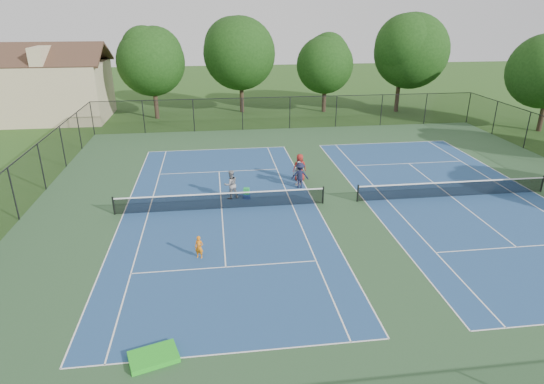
{
  "coord_description": "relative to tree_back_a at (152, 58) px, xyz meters",
  "views": [
    {
      "loc": [
        -7.24,
        -23.98,
        10.74
      ],
      "look_at": [
        -4.21,
        -1.0,
        1.3
      ],
      "focal_mm": 30.0,
      "sensor_mm": 36.0,
      "label": 1
    }
  ],
  "objects": [
    {
      "name": "clapboard_house",
      "position": [
        -10.0,
        1.0,
        -2.95
      ],
      "size": [
        10.8,
        8.1,
        7.65
      ],
      "color": "tan",
      "rests_on": "ground"
    },
    {
      "name": "child_player",
      "position": [
        4.84,
        -29.4,
        -5.49
      ],
      "size": [
        0.46,
        0.38,
        1.1
      ],
      "primitive_type": "imported",
      "rotation": [
        0.0,
        0.0,
        -0.34
      ],
      "color": "orange",
      "rests_on": "ground"
    },
    {
      "name": "tennis_court_right",
      "position": [
        20.0,
        -24.0,
        -5.94
      ],
      "size": [
        12.0,
        23.83,
        1.07
      ],
      "color": "navy",
      "rests_on": "ground"
    },
    {
      "name": "court_pad",
      "position": [
        13.0,
        -24.0,
        -6.03
      ],
      "size": [
        36.0,
        36.0,
        0.01
      ],
      "primitive_type": "cube",
      "color": "#2B4D2B",
      "rests_on": "ground"
    },
    {
      "name": "tree_back_a",
      "position": [
        0.0,
        0.0,
        0.0
      ],
      "size": [
        6.8,
        6.8,
        9.15
      ],
      "color": "#2D2116",
      "rests_on": "ground"
    },
    {
      "name": "bystander_a",
      "position": [
        11.09,
        -20.9,
        -5.21
      ],
      "size": [
        1.05,
        0.78,
        1.66
      ],
      "primitive_type": "imported",
      "rotation": [
        0.0,
        0.0,
        3.59
      ],
      "color": "silver",
      "rests_on": "ground"
    },
    {
      "name": "tree_back_b",
      "position": [
        9.0,
        2.0,
        0.56
      ],
      "size": [
        7.6,
        7.6,
        10.03
      ],
      "color": "#2D2116",
      "rests_on": "ground"
    },
    {
      "name": "green_tarp",
      "position": [
        3.44,
        -35.82,
        -5.94
      ],
      "size": [
        1.78,
        1.44,
        0.19
      ],
      "primitive_type": "cube",
      "rotation": [
        0.0,
        0.0,
        0.3
      ],
      "color": "#17A61B",
      "rests_on": "ground"
    },
    {
      "name": "instructor",
      "position": [
        6.63,
        -22.5,
        -5.14
      ],
      "size": [
        1.05,
        0.93,
        1.79
      ],
      "primitive_type": "imported",
      "rotation": [
        0.0,
        0.0,
        3.49
      ],
      "color": "gray",
      "rests_on": "ground"
    },
    {
      "name": "tennis_court_left",
      "position": [
        6.0,
        -24.0,
        -5.94
      ],
      "size": [
        12.0,
        23.83,
        1.07
      ],
      "color": "navy",
      "rests_on": "ground"
    },
    {
      "name": "bystander_c",
      "position": [
        11.3,
        -20.03,
        -5.12
      ],
      "size": [
        0.93,
        0.64,
        1.83
      ],
      "primitive_type": "imported",
      "rotation": [
        0.0,
        0.0,
        3.2
      ],
      "color": "maroon",
      "rests_on": "ground"
    },
    {
      "name": "tree_back_c",
      "position": [
        18.0,
        1.0,
        -0.56
      ],
      "size": [
        6.0,
        6.0,
        8.4
      ],
      "color": "#2D2116",
      "rests_on": "ground"
    },
    {
      "name": "bystander_b",
      "position": [
        11.08,
        -21.3,
        -5.2
      ],
      "size": [
        1.18,
        0.81,
        1.68
      ],
      "primitive_type": "imported",
      "rotation": [
        0.0,
        0.0,
        2.96
      ],
      "color": "#161931",
      "rests_on": "ground"
    },
    {
      "name": "perimeter_fence",
      "position": [
        13.0,
        -24.0,
        -4.44
      ],
      "size": [
        36.08,
        36.08,
        3.02
      ],
      "color": "black",
      "rests_on": "ground"
    },
    {
      "name": "ball_crate",
      "position": [
        7.55,
        -22.66,
        -5.89
      ],
      "size": [
        0.45,
        0.34,
        0.3
      ],
      "primitive_type": "cube",
      "rotation": [
        0.0,
        0.0,
        -0.15
      ],
      "color": "navy",
      "rests_on": "ground"
    },
    {
      "name": "tree_back_d",
      "position": [
        26.0,
        0.0,
        0.79
      ],
      "size": [
        7.8,
        7.8,
        10.37
      ],
      "color": "#2D2116",
      "rests_on": "ground"
    },
    {
      "name": "ball_hopper",
      "position": [
        7.55,
        -22.66,
        -5.55
      ],
      "size": [
        0.4,
        0.35,
        0.38
      ],
      "primitive_type": "cube",
      "rotation": [
        0.0,
        0.0,
        -0.25
      ],
      "color": "green",
      "rests_on": "ball_crate"
    },
    {
      "name": "ground",
      "position": [
        13.0,
        -24.0,
        -6.04
      ],
      "size": [
        140.0,
        140.0,
        0.0
      ],
      "primitive_type": "plane",
      "color": "#234716",
      "rests_on": "ground"
    }
  ]
}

